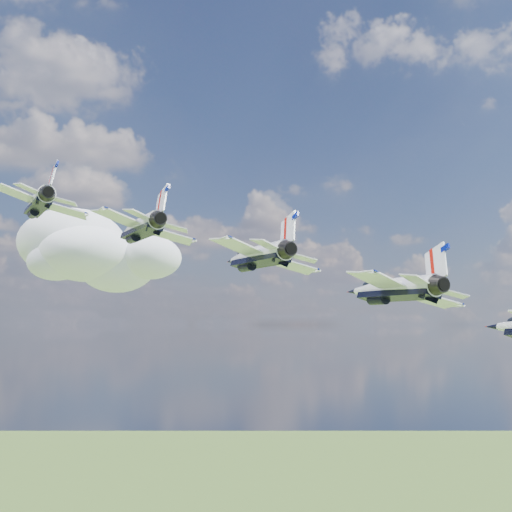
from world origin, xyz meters
name	(u,v)px	position (x,y,z in m)	size (l,w,h in m)	color
cloud_far	(102,252)	(47.16, 210.22, 177.43)	(62.49, 49.10, 24.55)	white
jet_0	(38,203)	(-2.56, 7.38, 162.13)	(10.38, 15.38, 4.59)	white
jet_1	(140,228)	(6.84, -2.11, 158.62)	(10.38, 15.38, 4.59)	silver
jet_2	(256,256)	(16.24, -11.60, 155.11)	(10.38, 15.38, 4.59)	white
jet_3	(391,289)	(25.64, -21.09, 151.60)	(10.38, 15.38, 4.59)	white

